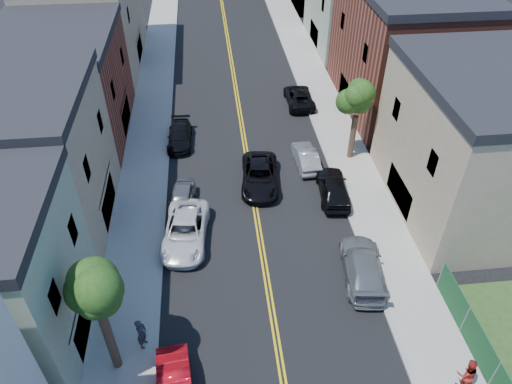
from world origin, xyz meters
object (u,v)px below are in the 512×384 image
object	(u,v)px
black_car_right	(333,187)
pedestrian_right	(467,374)
grey_car_left	(182,200)
dark_car_right_far	(299,97)
white_pickup	(185,231)
pedestrian_left	(141,334)
black_car_left	(180,136)
grey_car_right	(363,266)
silver_car_right	(306,157)
black_suv_lane	(260,176)

from	to	relation	value
black_car_right	pedestrian_right	bearing A→B (deg)	105.40
grey_car_left	dark_car_right_far	world-z (taller)	dark_car_right_far
white_pickup	pedestrian_right	xyz separation A→B (m)	(12.89, -11.18, 0.34)
grey_car_left	pedestrian_left	bearing A→B (deg)	-93.39
black_car_left	grey_car_right	xyz separation A→B (m)	(10.66, -15.19, 0.13)
silver_car_right	pedestrian_right	xyz separation A→B (m)	(3.91, -18.35, 0.43)
grey_car_right	black_suv_lane	xyz separation A→B (m)	(-4.90, 9.15, -0.02)
white_pickup	pedestrian_left	bearing A→B (deg)	-98.74
silver_car_right	pedestrian_left	size ratio (longest dim) A/B	2.19
black_suv_lane	pedestrian_right	bearing A→B (deg)	-58.93
black_car_right	black_car_left	bearing A→B (deg)	-32.15
pedestrian_left	grey_car_right	bearing A→B (deg)	-58.95
black_car_left	pedestrian_left	xyz separation A→B (m)	(-1.54, -18.56, 0.45)
grey_car_right	dark_car_right_far	world-z (taller)	grey_car_right
white_pickup	dark_car_right_far	bearing A→B (deg)	65.38
black_car_left	black_suv_lane	xyz separation A→B (m)	(5.75, -6.04, 0.11)
black_suv_lane	black_car_right	bearing A→B (deg)	-15.37
black_car_left	pedestrian_left	bearing A→B (deg)	-92.47
silver_car_right	pedestrian_left	bearing A→B (deg)	50.52
grey_car_right	black_suv_lane	bearing A→B (deg)	-54.25
black_car_right	dark_car_right_far	xyz separation A→B (m)	(0.00, 13.33, -0.13)
white_pickup	silver_car_right	distance (m)	11.49
black_suv_lane	silver_car_right	bearing A→B (deg)	34.51
white_pickup	grey_car_right	world-z (taller)	white_pickup
dark_car_right_far	pedestrian_right	world-z (taller)	pedestrian_right
grey_car_right	white_pickup	bearing A→B (deg)	-14.08
black_car_right	pedestrian_left	distance (m)	16.17
pedestrian_left	silver_car_right	bearing A→B (deg)	-21.55
white_pickup	dark_car_right_far	distance (m)	19.41
pedestrian_left	pedestrian_right	xyz separation A→B (m)	(14.95, -3.79, 0.02)
black_car_right	pedestrian_left	bearing A→B (deg)	45.58
pedestrian_left	black_car_right	bearing A→B (deg)	-33.37
grey_car_right	pedestrian_left	xyz separation A→B (m)	(-12.20, -3.37, 0.32)
grey_car_left	black_suv_lane	xyz separation A→B (m)	(5.48, 1.97, 0.09)
pedestrian_right	dark_car_right_far	bearing A→B (deg)	-74.20
grey_car_left	black_car_left	xyz separation A→B (m)	(-0.27, 8.01, -0.02)
white_pickup	silver_car_right	world-z (taller)	white_pickup
pedestrian_left	dark_car_right_far	bearing A→B (deg)	-11.38
pedestrian_left	black_suv_lane	bearing A→B (deg)	-14.61
black_car_left	pedestrian_right	bearing A→B (deg)	-56.74
grey_car_right	pedestrian_right	world-z (taller)	pedestrian_right
grey_car_left	dark_car_right_far	distance (m)	16.95
grey_car_left	grey_car_right	size ratio (longest dim) A/B	0.74
white_pickup	grey_car_left	distance (m)	3.17
black_suv_lane	grey_car_left	bearing A→B (deg)	-154.32
silver_car_right	pedestrian_right	size ratio (longest dim) A/B	2.15
pedestrian_left	pedestrian_right	distance (m)	15.43
white_pickup	grey_car_left	world-z (taller)	white_pickup
white_pickup	black_suv_lane	xyz separation A→B (m)	(5.23, 5.13, -0.02)
black_car_left	silver_car_right	distance (m)	10.30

